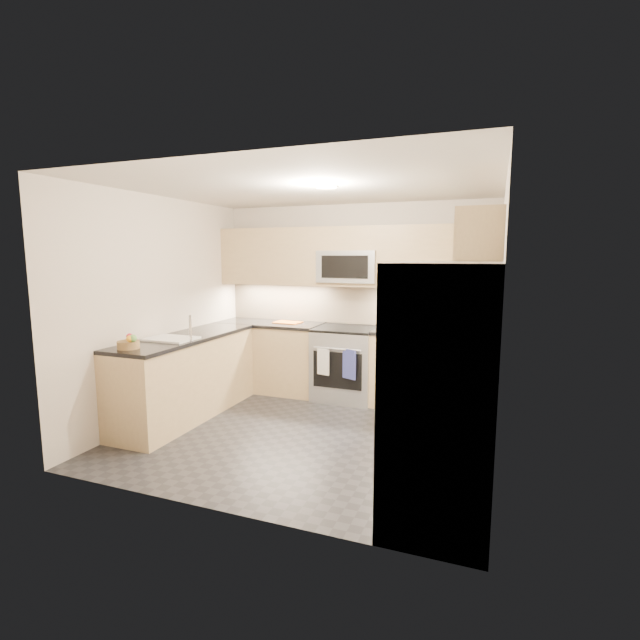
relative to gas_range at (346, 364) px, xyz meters
The scene contains 37 objects.
floor 1.35m from the gas_range, 90.00° to the right, with size 3.60×3.20×0.00m, color black.
ceiling 2.41m from the gas_range, 90.00° to the right, with size 3.60×3.20×0.02m, color beige.
wall_back 0.86m from the gas_range, 90.00° to the left, with size 3.60×0.02×2.50m, color beige.
wall_front 2.98m from the gas_range, 90.00° to the right, with size 3.60×0.02×2.50m, color beige.
wall_left 2.34m from the gas_range, 144.69° to the right, with size 0.02×3.20×2.50m, color beige.
wall_right 2.34m from the gas_range, 35.31° to the right, with size 0.02×3.20×2.50m, color beige.
base_cab_back_left 1.09m from the gas_range, behind, with size 1.42×0.60×0.90m, color tan.
base_cab_back_right 1.09m from the gas_range, ahead, with size 1.42×0.60×0.90m, color tan.
base_cab_right 1.88m from the gas_range, 36.87° to the right, with size 0.60×1.70×0.90m, color tan.
base_cab_peninsula 1.97m from the gas_range, 139.64° to the right, with size 0.60×2.00×0.90m, color tan.
countertop_back_left 1.19m from the gas_range, behind, with size 1.42×0.63×0.04m, color black.
countertop_back_right 1.19m from the gas_range, ahead, with size 1.42×0.63×0.04m, color black.
countertop_right 1.93m from the gas_range, 36.87° to the right, with size 0.63×1.70×0.04m, color black.
countertop_peninsula 2.02m from the gas_range, 139.64° to the right, with size 0.63×2.00×0.04m, color black.
upper_cab_back 1.38m from the gas_range, 90.00° to the left, with size 3.60×0.35×0.75m, color tan.
upper_cab_right 2.35m from the gas_range, 31.61° to the right, with size 0.35×1.95×0.75m, color tan.
backsplash_back 0.81m from the gas_range, 90.00° to the left, with size 3.60×0.01×0.51m, color #C2AC8C.
backsplash_right 2.11m from the gas_range, 24.68° to the right, with size 0.01×2.30×0.51m, color #C2AC8C.
gas_range is the anchor object (origin of this frame).
range_cooktop 0.46m from the gas_range, ahead, with size 0.76×0.65×0.03m, color black.
oven_door_glass 0.33m from the gas_range, 90.00° to the right, with size 0.62×0.02×0.45m, color black.
oven_handle 0.44m from the gas_range, 90.00° to the right, with size 0.02×0.02×0.60m, color #B2B5BA.
microwave 1.25m from the gas_range, 90.00° to the left, with size 0.76×0.40×0.40m, color #9DA1A4.
microwave_door 1.25m from the gas_range, 90.00° to the right, with size 0.60×0.01×0.28m, color black.
refrigerator 2.86m from the gas_range, 59.12° to the right, with size 0.70×0.90×1.80m, color #ADB0B6.
fridge_handle_left 2.86m from the gas_range, 67.48° to the right, with size 0.02×0.02×1.20m, color #B2B5BA.
fridge_handle_right 2.54m from the gas_range, 64.31° to the right, with size 0.02×0.02×1.20m, color #B2B5BA.
sink_basin 2.18m from the gas_range, 134.53° to the right, with size 0.52×0.38×0.16m, color white.
faucet 2.06m from the gas_range, 129.12° to the right, with size 0.03×0.03×0.28m, color silver.
utensil_bowl 1.33m from the gas_range, ahead, with size 0.24×0.24×0.14m, color #4AAD4F.
cutting_board 0.98m from the gas_range, behind, with size 0.35×0.25×0.01m, color #C65B12.
fruit_basket 2.65m from the gas_range, 127.13° to the right, with size 0.21×0.21×0.08m, color #9A7848.
fruit_apple 2.65m from the gas_range, 127.48° to the right, with size 0.07×0.07×0.07m, color #B0142C.
fruit_pear 2.64m from the gas_range, 124.79° to the right, with size 0.08×0.08×0.08m, color #5FA044.
dish_towel_check 0.42m from the gas_range, 114.65° to the right, with size 0.17×0.01×0.32m, color white.
dish_towel_blue 0.42m from the gas_range, 66.26° to the right, with size 0.19×0.02×0.36m, color navy.
fruit_orange 2.67m from the gas_range, 124.82° to the right, with size 0.07×0.07×0.07m, color orange.
Camera 1 is at (1.76, -4.28, 1.85)m, focal length 26.00 mm.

